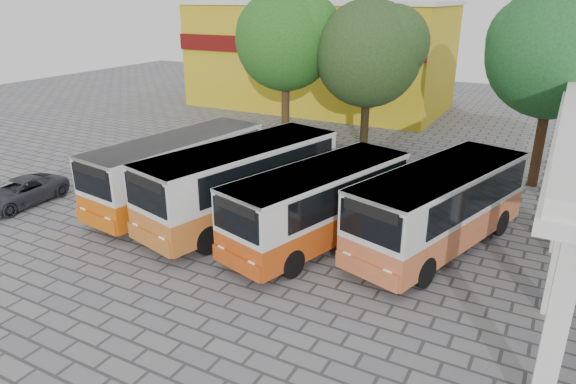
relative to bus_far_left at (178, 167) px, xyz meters
The scene contains 10 objects.
ground 7.83m from the bus_far_left, 24.97° to the right, with size 90.00×90.00×0.00m, color slate.
shophouse_block 23.25m from the bus_far_left, 100.16° to the left, with size 20.40×10.40×8.30m.
bus_far_left is the anchor object (origin of this frame).
bus_centre_left 3.39m from the bus_far_left, ahead, with size 4.70×9.21×3.15m.
bus_centre_right 6.94m from the bus_far_left, ahead, with size 4.50×8.42×2.86m.
bus_far_right 10.94m from the bus_far_left, ahead, with size 4.84×8.83×3.00m.
tree_left 12.43m from the bus_far_left, 94.67° to the left, with size 6.25×5.95×9.15m.
tree_middle 13.47m from the bus_far_left, 71.86° to the left, with size 6.32×6.01×8.57m.
tree_right 17.51m from the bus_far_left, 36.82° to the left, with size 6.29×5.99×9.31m.
parked_car 7.13m from the bus_far_left, 151.29° to the right, with size 1.91×4.14×1.15m, color #2E2D38.
Camera 1 is at (7.22, -12.96, 8.58)m, focal length 32.00 mm.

